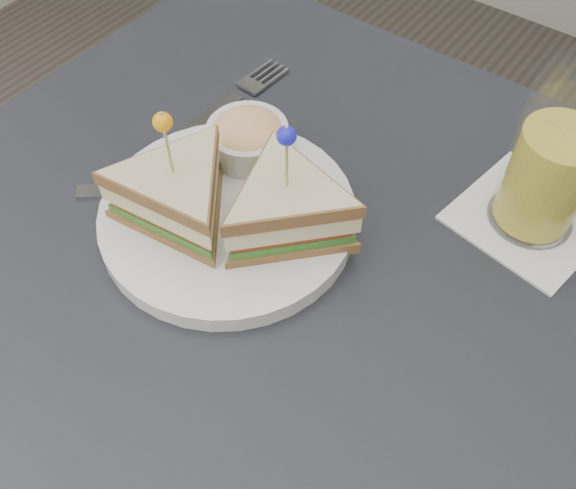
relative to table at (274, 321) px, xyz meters
The scene contains 5 objects.
table is the anchor object (origin of this frame).
plate_meal 0.14m from the table, 157.15° to the left, with size 0.33×0.33×0.15m.
cutlery_fork 0.26m from the table, 139.76° to the left, with size 0.04×0.21×0.01m.
cutlery_knife 0.17m from the table, 167.16° to the left, with size 0.19×0.17×0.01m.
drink_set 0.30m from the table, 52.44° to the left, with size 0.15×0.15×0.17m.
Camera 1 is at (0.21, -0.26, 1.24)m, focal length 40.00 mm.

